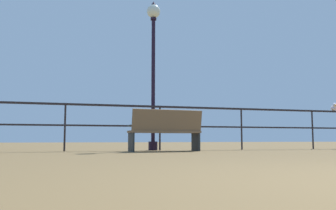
# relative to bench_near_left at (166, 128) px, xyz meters

# --- Properties ---
(pier_railing) EXTENTS (22.92, 0.05, 1.12)m
(pier_railing) POSITION_rel_bench_near_left_xyz_m (0.06, 0.72, 0.31)
(pier_railing) COLOR black
(pier_railing) RESTS_ON ground_plane
(bench_near_left) EXTENTS (1.71, 0.73, 0.95)m
(bench_near_left) POSITION_rel_bench_near_left_xyz_m (0.00, 0.00, 0.00)
(bench_near_left) COLOR brown
(bench_near_left) RESTS_ON ground_plane
(lamppost_center) EXTENTS (0.35, 0.35, 3.90)m
(lamppost_center) POSITION_rel_bench_near_left_xyz_m (-0.07, 0.90, 2.03)
(lamppost_center) COLOR black
(lamppost_center) RESTS_ON ground_plane
(seagull_on_rail) EXTENTS (0.29, 0.43, 0.22)m
(seagull_on_rail) POSITION_rel_bench_near_left_xyz_m (5.41, 0.70, 0.69)
(seagull_on_rail) COLOR silver
(seagull_on_rail) RESTS_ON pier_railing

